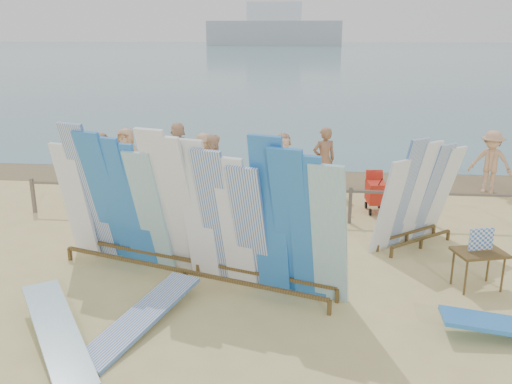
# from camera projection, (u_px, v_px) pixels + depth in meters

# --- Properties ---
(ground) EXTENTS (160.00, 160.00, 0.00)m
(ground) POSITION_uv_depth(u_px,v_px,m) (255.00, 271.00, 10.49)
(ground) COLOR #D7C57C
(ground) RESTS_ON ground
(ocean) EXTENTS (320.00, 240.00, 0.02)m
(ocean) POSITION_uv_depth(u_px,v_px,m) (308.00, 51.00, 132.60)
(ocean) COLOR slate
(ocean) RESTS_ON ground
(wet_sand_strip) EXTENTS (40.00, 2.60, 0.01)m
(wet_sand_strip) POSITION_uv_depth(u_px,v_px,m) (278.00, 177.00, 17.36)
(wet_sand_strip) COLOR brown
(wet_sand_strip) RESTS_ON ground
(distant_ship) EXTENTS (45.00, 8.00, 14.00)m
(distant_ship) POSITION_uv_depth(u_px,v_px,m) (274.00, 29.00, 181.86)
(distant_ship) COLOR #999EA3
(distant_ship) RESTS_ON ocean
(fence) EXTENTS (12.08, 0.08, 0.90)m
(fence) POSITION_uv_depth(u_px,v_px,m) (267.00, 196.00, 13.18)
(fence) COLOR #6C6051
(fence) RESTS_ON ground
(main_surfboard_rack) EXTENTS (5.75, 2.46, 2.91)m
(main_surfboard_rack) POSITION_uv_depth(u_px,v_px,m) (190.00, 213.00, 9.78)
(main_surfboard_rack) COLOR brown
(main_surfboard_rack) RESTS_ON ground
(side_surfboard_rack) EXTENTS (2.03, 1.81, 2.45)m
(side_surfboard_rack) POSITION_uv_depth(u_px,v_px,m) (418.00, 197.00, 11.44)
(side_surfboard_rack) COLOR brown
(side_surfboard_rack) RESTS_ON ground
(vendor_table) EXTENTS (1.00, 0.82, 1.15)m
(vendor_table) POSITION_uv_depth(u_px,v_px,m) (478.00, 268.00, 9.72)
(vendor_table) COLOR brown
(vendor_table) RESTS_ON ground
(flat_board_e) EXTENTS (1.40, 2.73, 0.30)m
(flat_board_e) POSITION_uv_depth(u_px,v_px,m) (142.00, 325.00, 8.57)
(flat_board_e) COLOR silver
(flat_board_e) RESTS_ON ground
(flat_board_a) EXTENTS (2.03, 2.50, 0.44)m
(flat_board_a) POSITION_uv_depth(u_px,v_px,m) (59.00, 344.00, 8.04)
(flat_board_a) COLOR #7BB5C6
(flat_board_a) RESTS_ON ground
(beach_chair_left) EXTENTS (0.74, 0.76, 0.93)m
(beach_chair_left) POSITION_uv_depth(u_px,v_px,m) (326.00, 201.00, 13.94)
(beach_chair_left) COLOR red
(beach_chair_left) RESTS_ON ground
(beach_chair_right) EXTENTS (0.60, 0.61, 0.79)m
(beach_chair_right) POSITION_uv_depth(u_px,v_px,m) (309.00, 198.00, 14.33)
(beach_chair_right) COLOR red
(beach_chair_right) RESTS_ON ground
(stroller) EXTENTS (0.58, 0.80, 1.04)m
(stroller) POSITION_uv_depth(u_px,v_px,m) (375.00, 196.00, 13.87)
(stroller) COLOR red
(stroller) RESTS_ON ground
(beachgoer_1) EXTENTS (0.69, 0.66, 1.69)m
(beachgoer_1) POSITION_uv_depth(u_px,v_px,m) (105.00, 162.00, 15.70)
(beachgoer_1) COLOR #8C6042
(beachgoer_1) RESTS_ON ground
(beachgoer_7) EXTENTS (0.78, 0.61, 1.89)m
(beachgoer_7) POSITION_uv_depth(u_px,v_px,m) (324.00, 160.00, 15.46)
(beachgoer_7) COLOR #8C6042
(beachgoer_7) RESTS_ON ground
(beachgoer_2) EXTENTS (0.67, 0.96, 1.80)m
(beachgoer_2) POSITION_uv_depth(u_px,v_px,m) (215.00, 167.00, 14.87)
(beachgoer_2) COLOR beige
(beachgoer_2) RESTS_ON ground
(beachgoer_5) EXTENTS (1.60, 1.07, 1.65)m
(beachgoer_5) POSITION_uv_depth(u_px,v_px,m) (283.00, 161.00, 15.91)
(beachgoer_5) COLOR beige
(beachgoer_5) RESTS_ON ground
(beachgoer_11) EXTENTS (1.51, 1.41, 1.69)m
(beachgoer_11) POSITION_uv_depth(u_px,v_px,m) (178.00, 148.00, 17.55)
(beachgoer_11) COLOR beige
(beachgoer_11) RESTS_ON ground
(beachgoer_0) EXTENTS (0.95, 0.54, 1.84)m
(beachgoer_0) POSITION_uv_depth(u_px,v_px,m) (127.00, 160.00, 15.62)
(beachgoer_0) COLOR tan
(beachgoer_0) RESTS_ON ground
(beachgoer_9) EXTENTS (1.26, 0.97, 1.81)m
(beachgoer_9) POSITION_uv_depth(u_px,v_px,m) (491.00, 162.00, 15.40)
(beachgoer_9) COLOR tan
(beachgoer_9) RESTS_ON ground
(beachgoer_3) EXTENTS (1.05, 1.03, 1.61)m
(beachgoer_3) POSITION_uv_depth(u_px,v_px,m) (204.00, 160.00, 16.08)
(beachgoer_3) COLOR tan
(beachgoer_3) RESTS_ON ground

